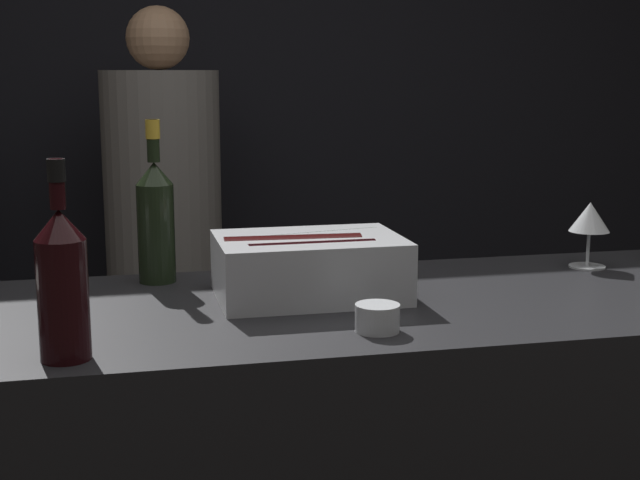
% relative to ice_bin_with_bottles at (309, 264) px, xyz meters
% --- Properties ---
extents(wall_back_chalkboard, '(6.40, 0.06, 2.80)m').
position_rel_ice_bin_with_bottles_xyz_m(wall_back_chalkboard, '(0.02, 1.88, 0.33)').
color(wall_back_chalkboard, black).
rests_on(wall_back_chalkboard, ground_plane).
extents(ice_bin_with_bottles, '(0.37, 0.26, 0.13)m').
position_rel_ice_bin_with_bottles_xyz_m(ice_bin_with_bottles, '(0.00, 0.00, 0.00)').
color(ice_bin_with_bottles, '#B7BABF').
rests_on(ice_bin_with_bottles, bar_counter).
extents(wine_glass, '(0.09, 0.09, 0.15)m').
position_rel_ice_bin_with_bottles_xyz_m(wine_glass, '(0.69, 0.12, 0.04)').
color(wine_glass, silver).
rests_on(wine_glass, bar_counter).
extents(candle_votive, '(0.08, 0.08, 0.05)m').
position_rel_ice_bin_with_bottles_xyz_m(candle_votive, '(0.07, -0.27, -0.04)').
color(candle_votive, silver).
rests_on(candle_votive, bar_counter).
extents(red_wine_bottle_black_foil, '(0.08, 0.08, 0.32)m').
position_rel_ice_bin_with_bottles_xyz_m(red_wine_bottle_black_foil, '(-0.46, -0.31, 0.06)').
color(red_wine_bottle_black_foil, black).
rests_on(red_wine_bottle_black_foil, bar_counter).
extents(champagne_bottle, '(0.08, 0.08, 0.35)m').
position_rel_ice_bin_with_bottles_xyz_m(champagne_bottle, '(-0.29, 0.20, 0.07)').
color(champagne_bottle, black).
rests_on(champagne_bottle, bar_counter).
extents(person_in_hoodie, '(0.40, 0.40, 1.66)m').
position_rel_ice_bin_with_bottles_xyz_m(person_in_hoodie, '(-0.22, 1.35, -0.15)').
color(person_in_hoodie, black).
rests_on(person_in_hoodie, ground_plane).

